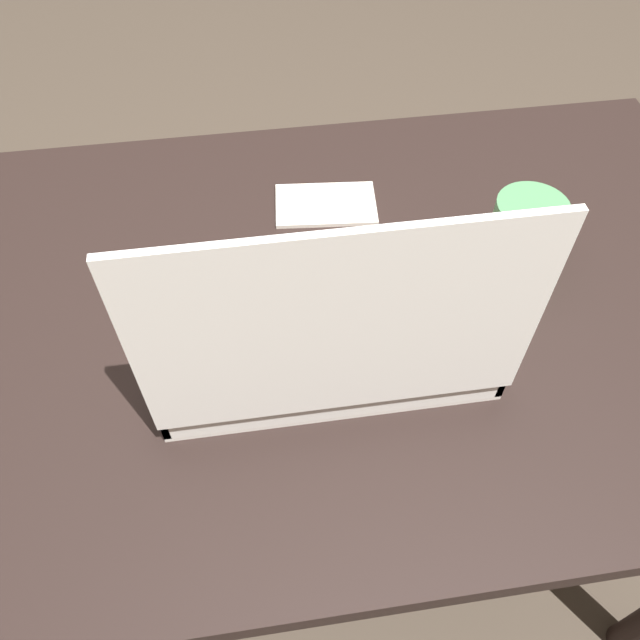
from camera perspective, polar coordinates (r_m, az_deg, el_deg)
ground_plane at (r=1.48m, az=1.37°, el=-17.74°), size 8.00×8.00×0.00m
dining_table at (r=0.90m, az=2.16°, el=-2.66°), size 1.16×0.75×0.78m
donut_box at (r=0.70m, az=0.98°, el=-0.56°), size 0.38×0.27×0.29m
coffee_mug at (r=0.85m, az=18.12°, el=7.41°), size 0.09×0.09×0.10m
paper_napkin at (r=0.93m, az=0.44°, el=10.52°), size 0.15×0.10×0.01m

